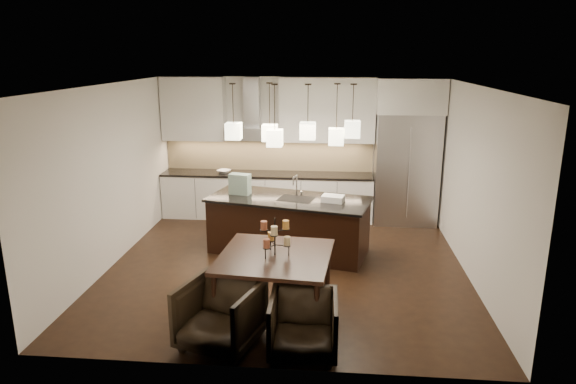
# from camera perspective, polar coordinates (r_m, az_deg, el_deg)

# --- Properties ---
(floor) EXTENTS (5.50, 5.50, 0.02)m
(floor) POSITION_cam_1_polar(r_m,az_deg,el_deg) (8.20, -0.13, -8.22)
(floor) COLOR black
(floor) RESTS_ON ground
(ceiling) EXTENTS (5.50, 5.50, 0.02)m
(ceiling) POSITION_cam_1_polar(r_m,az_deg,el_deg) (7.54, -0.14, 11.87)
(ceiling) COLOR white
(ceiling) RESTS_ON wall_back
(wall_back) EXTENTS (5.50, 0.02, 2.80)m
(wall_back) POSITION_cam_1_polar(r_m,az_deg,el_deg) (10.44, 1.27, 5.00)
(wall_back) COLOR silver
(wall_back) RESTS_ON ground
(wall_front) EXTENTS (5.50, 0.02, 2.80)m
(wall_front) POSITION_cam_1_polar(r_m,az_deg,el_deg) (5.13, -3.00, -5.96)
(wall_front) COLOR silver
(wall_front) RESTS_ON ground
(wall_left) EXTENTS (0.02, 5.50, 2.80)m
(wall_left) POSITION_cam_1_polar(r_m,az_deg,el_deg) (8.46, -19.11, 1.72)
(wall_left) COLOR silver
(wall_left) RESTS_ON ground
(wall_right) EXTENTS (0.02, 5.50, 2.80)m
(wall_right) POSITION_cam_1_polar(r_m,az_deg,el_deg) (7.99, 19.99, 0.89)
(wall_right) COLOR silver
(wall_right) RESTS_ON ground
(refrigerator) EXTENTS (1.20, 0.72, 2.15)m
(refrigerator) POSITION_cam_1_polar(r_m,az_deg,el_deg) (10.20, 12.97, 2.51)
(refrigerator) COLOR #B7B7BA
(refrigerator) RESTS_ON floor
(fridge_panel) EXTENTS (1.26, 0.72, 0.65)m
(fridge_panel) POSITION_cam_1_polar(r_m,az_deg,el_deg) (10.00, 13.45, 10.36)
(fridge_panel) COLOR silver
(fridge_panel) RESTS_ON refrigerator
(lower_cabinets) EXTENTS (4.21, 0.62, 0.88)m
(lower_cabinets) POSITION_cam_1_polar(r_m,az_deg,el_deg) (10.40, -2.32, -0.48)
(lower_cabinets) COLOR silver
(lower_cabinets) RESTS_ON floor
(countertop) EXTENTS (4.21, 0.66, 0.04)m
(countertop) POSITION_cam_1_polar(r_m,az_deg,el_deg) (10.28, -2.35, 1.99)
(countertop) COLOR black
(countertop) RESTS_ON lower_cabinets
(backsplash) EXTENTS (4.21, 0.02, 0.63)m
(backsplash) POSITION_cam_1_polar(r_m,az_deg,el_deg) (10.50, -2.16, 4.14)
(backsplash) COLOR #D4BC8A
(backsplash) RESTS_ON countertop
(upper_cab_left) EXTENTS (1.25, 0.35, 1.25)m
(upper_cab_left) POSITION_cam_1_polar(r_m,az_deg,el_deg) (10.50, -10.45, 9.09)
(upper_cab_left) COLOR silver
(upper_cab_left) RESTS_ON wall_back
(upper_cab_right) EXTENTS (1.85, 0.35, 1.25)m
(upper_cab_right) POSITION_cam_1_polar(r_m,az_deg,el_deg) (10.12, 4.39, 9.07)
(upper_cab_right) COLOR silver
(upper_cab_right) RESTS_ON wall_back
(hood_canopy) EXTENTS (0.90, 0.52, 0.24)m
(hood_canopy) POSITION_cam_1_polar(r_m,az_deg,el_deg) (10.22, -4.04, 6.56)
(hood_canopy) COLOR #B7B7BA
(hood_canopy) RESTS_ON wall_back
(hood_chimney) EXTENTS (0.30, 0.28, 0.96)m
(hood_chimney) POSITION_cam_1_polar(r_m,az_deg,el_deg) (10.25, -4.01, 9.97)
(hood_chimney) COLOR #B7B7BA
(hood_chimney) RESTS_ON hood_canopy
(fruit_bowl) EXTENTS (0.34, 0.34, 0.06)m
(fruit_bowl) POSITION_cam_1_polar(r_m,az_deg,el_deg) (10.37, -7.13, 2.29)
(fruit_bowl) COLOR silver
(fruit_bowl) RESTS_ON countertop
(island_body) EXTENTS (2.72, 1.58, 0.90)m
(island_body) POSITION_cam_1_polar(r_m,az_deg,el_deg) (8.59, 0.09, -3.81)
(island_body) COLOR black
(island_body) RESTS_ON floor
(island_top) EXTENTS (2.82, 1.67, 0.04)m
(island_top) POSITION_cam_1_polar(r_m,az_deg,el_deg) (8.45, 0.10, -0.80)
(island_top) COLOR black
(island_top) RESTS_ON island_body
(faucet) EXTENTS (0.16, 0.26, 0.39)m
(faucet) POSITION_cam_1_polar(r_m,az_deg,el_deg) (8.46, 0.97, 0.72)
(faucet) COLOR silver
(faucet) RESTS_ON island_top
(tote_bag) EXTENTS (0.38, 0.26, 0.35)m
(tote_bag) POSITION_cam_1_polar(r_m,az_deg,el_deg) (8.68, -5.36, 0.89)
(tote_bag) COLOR #19492F
(tote_bag) RESTS_ON island_top
(food_container) EXTENTS (0.39, 0.32, 0.10)m
(food_container) POSITION_cam_1_polar(r_m,az_deg,el_deg) (8.26, 5.02, -0.73)
(food_container) COLOR silver
(food_container) RESTS_ON island_top
(dining_table) EXTENTS (1.48, 1.48, 0.82)m
(dining_table) POSITION_cam_1_polar(r_m,az_deg,el_deg) (6.60, -1.43, -10.28)
(dining_table) COLOR black
(dining_table) RESTS_ON floor
(candelabra) EXTENTS (0.43, 0.43, 0.48)m
(candelabra) POSITION_cam_1_polar(r_m,az_deg,el_deg) (6.35, -1.47, -4.97)
(candelabra) COLOR black
(candelabra) RESTS_ON dining_table
(candle_a) EXTENTS (0.09, 0.09, 0.11)m
(candle_a) POSITION_cam_1_polar(r_m,az_deg,el_deg) (6.34, -0.11, -5.45)
(candle_a) COLOR beige
(candle_a) RESTS_ON candelabra
(candle_b) EXTENTS (0.09, 0.09, 0.11)m
(candle_b) POSITION_cam_1_polar(r_m,az_deg,el_deg) (6.50, -1.90, -4.92)
(candle_b) COLOR gold
(candle_b) RESTS_ON candelabra
(candle_c) EXTENTS (0.09, 0.09, 0.11)m
(candle_c) POSITION_cam_1_polar(r_m,az_deg,el_deg) (6.26, -2.40, -5.73)
(candle_c) COLOR #A25237
(candle_c) RESTS_ON candelabra
(candle_d) EXTENTS (0.09, 0.09, 0.11)m
(candle_d) POSITION_cam_1_polar(r_m,az_deg,el_deg) (6.38, -0.24, -3.65)
(candle_d) COLOR gold
(candle_d) RESTS_ON candelabra
(candle_e) EXTENTS (0.09, 0.09, 0.11)m
(candle_e) POSITION_cam_1_polar(r_m,az_deg,el_deg) (6.36, -2.70, -3.73)
(candle_e) COLOR #A25237
(candle_e) RESTS_ON candelabra
(candle_f) EXTENTS (0.09, 0.09, 0.11)m
(candle_f) POSITION_cam_1_polar(r_m,az_deg,el_deg) (6.17, -1.55, -4.31)
(candle_f) COLOR beige
(candle_f) RESTS_ON candelabra
(armchair_left) EXTENTS (1.04, 1.06, 0.77)m
(armchair_left) POSITION_cam_1_polar(r_m,az_deg,el_deg) (6.02, -7.56, -13.36)
(armchair_left) COLOR black
(armchair_left) RESTS_ON floor
(armchair_right) EXTENTS (0.76, 0.78, 0.70)m
(armchair_right) POSITION_cam_1_polar(r_m,az_deg,el_deg) (5.84, 1.74, -14.58)
(armchair_right) COLOR black
(armchair_right) RESTS_ON floor
(pendant_a) EXTENTS (0.24, 0.24, 0.26)m
(pendant_a) POSITION_cam_1_polar(r_m,az_deg,el_deg) (8.20, -6.06, 6.75)
(pendant_a) COLOR beige
(pendant_a) RESTS_ON ceiling
(pendant_b) EXTENTS (0.24, 0.24, 0.26)m
(pendant_b) POSITION_cam_1_polar(r_m,az_deg,el_deg) (8.36, -2.04, 6.60)
(pendant_b) COLOR beige
(pendant_b) RESTS_ON ceiling
(pendant_c) EXTENTS (0.24, 0.24, 0.26)m
(pendant_c) POSITION_cam_1_polar(r_m,az_deg,el_deg) (7.98, 2.20, 6.81)
(pendant_c) COLOR beige
(pendant_c) RESTS_ON ceiling
(pendant_d) EXTENTS (0.24, 0.24, 0.26)m
(pendant_d) POSITION_cam_1_polar(r_m,az_deg,el_deg) (8.18, 5.37, 6.14)
(pendant_d) COLOR beige
(pendant_d) RESTS_ON ceiling
(pendant_e) EXTENTS (0.24, 0.24, 0.26)m
(pendant_e) POSITION_cam_1_polar(r_m,az_deg,el_deg) (8.08, 7.15, 6.94)
(pendant_e) COLOR beige
(pendant_e) RESTS_ON ceiling
(pendant_f) EXTENTS (0.24, 0.24, 0.26)m
(pendant_f) POSITION_cam_1_polar(r_m,az_deg,el_deg) (8.01, -1.48, 6.02)
(pendant_f) COLOR beige
(pendant_f) RESTS_ON ceiling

